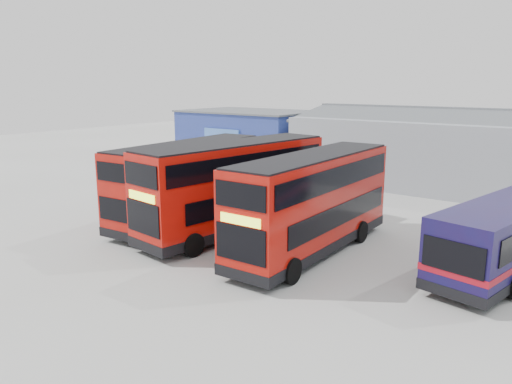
# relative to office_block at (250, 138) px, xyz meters

# --- Properties ---
(ground_plane) EXTENTS (120.00, 120.00, 0.00)m
(ground_plane) POSITION_rel_office_block_xyz_m (14.00, -17.99, -2.58)
(ground_plane) COLOR #A2A29D
(ground_plane) RESTS_ON ground
(office_block) EXTENTS (12.30, 8.32, 5.12)m
(office_block) POSITION_rel_office_block_xyz_m (0.00, 0.00, 0.00)
(office_block) COLOR navy
(office_block) RESTS_ON ground
(maintenance_shed) EXTENTS (30.50, 12.00, 5.89)m
(maintenance_shed) POSITION_rel_office_block_xyz_m (22.00, 2.01, 0.02)
(maintenance_shed) COLOR #9398A0
(maintenance_shed) RESTS_ON ground
(double_decker_left) EXTENTS (3.39, 10.79, 4.49)m
(double_decker_left) POSITION_rel_office_block_xyz_m (9.41, -17.80, -0.34)
(double_decker_left) COLOR #B8120A
(double_decker_left) RESTS_ON ground
(double_decker_centre) EXTENTS (3.99, 11.47, 4.76)m
(double_decker_centre) POSITION_rel_office_block_xyz_m (12.91, -17.92, -0.21)
(double_decker_centre) COLOR #B8120A
(double_decker_centre) RESTS_ON ground
(double_decker_right) EXTENTS (2.96, 10.90, 4.58)m
(double_decker_right) POSITION_rel_office_block_xyz_m (17.67, -18.14, -0.30)
(double_decker_right) COLOR #B8120A
(double_decker_right) RESTS_ON ground
(panel_van) EXTENTS (3.37, 5.71, 2.35)m
(panel_van) POSITION_rel_office_block_xyz_m (-0.99, -4.17, -1.27)
(panel_van) COLOR white
(panel_van) RESTS_ON ground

